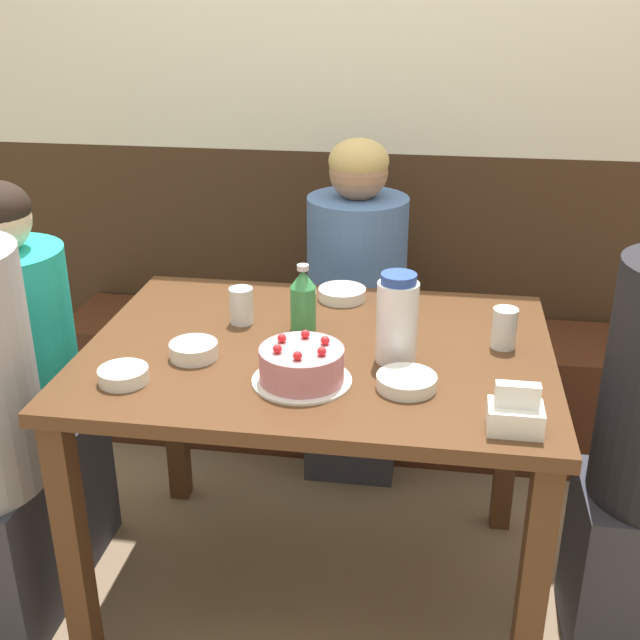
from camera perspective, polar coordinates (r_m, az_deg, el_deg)
The scene contains 16 objects.
ground_plane at distance 2.40m, azimuth -0.11°, elevation -18.47°, with size 12.00×12.00×0.00m, color #846B51.
back_wall at distance 2.85m, azimuth 3.25°, elevation 16.31°, with size 4.80×0.04×2.50m.
bench_seat at distance 2.95m, azimuth 2.37°, elevation -4.50°, with size 2.09×0.38×0.44m.
dining_table at distance 2.02m, azimuth -0.12°, elevation -4.65°, with size 1.14×0.84×0.76m.
birthday_cake at distance 1.79m, azimuth -1.31°, elevation -3.25°, with size 0.23×0.23×0.10m.
water_pitcher at distance 1.87m, azimuth 5.51°, elevation 0.07°, with size 0.10×0.10×0.22m.
soju_bottle at distance 2.04m, azimuth -1.21°, elevation 1.45°, with size 0.07×0.07×0.18m.
napkin_holder at distance 1.66m, azimuth 13.73°, elevation -6.48°, with size 0.11×0.08×0.11m.
bowl_soup_white at distance 1.86m, azimuth -13.81°, elevation -3.83°, with size 0.11×0.11×0.03m.
bowl_rice_small at distance 2.26m, azimuth 1.58°, elevation 1.88°, with size 0.13×0.13×0.03m.
bowl_side_dish at distance 1.79m, azimuth 6.17°, elevation -4.40°, with size 0.13×0.13×0.03m.
bowl_sauce_shallow at distance 1.94m, azimuth -8.97°, elevation -2.14°, with size 0.12×0.12×0.04m.
glass_water_tall at distance 2.00m, azimuth 12.97°, elevation -0.57°, with size 0.06×0.06×0.10m.
glass_tumbler_short at distance 2.10m, azimuth -5.61°, elevation 1.03°, with size 0.06×0.06×0.10m.
person_pale_blue_shirt at distance 2.68m, azimuth 2.56°, elevation 0.02°, with size 0.32×0.34×1.14m.
person_grey_tee at distance 2.37m, azimuth -20.28°, elevation -5.06°, with size 0.34×0.31×1.13m.
Camera 1 is at (0.27, -1.76, 1.60)m, focal length 45.00 mm.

